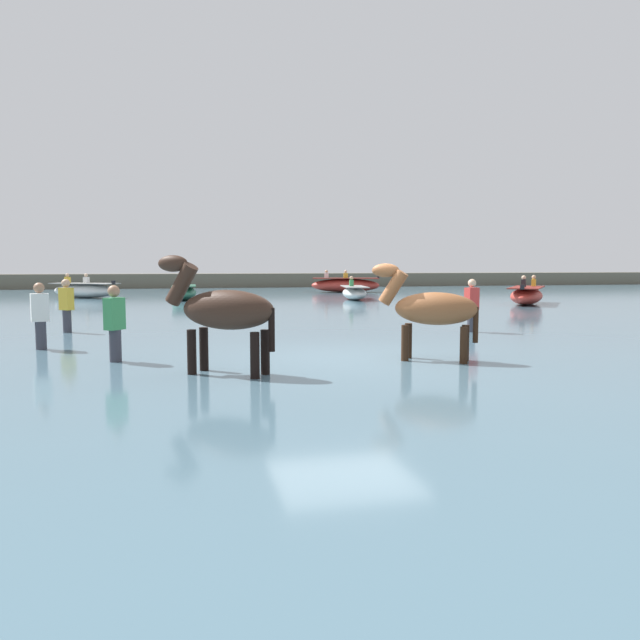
{
  "coord_description": "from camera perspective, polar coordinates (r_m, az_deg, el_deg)",
  "views": [
    {
      "loc": [
        -2.85,
        -10.19,
        1.97
      ],
      "look_at": [
        0.03,
        2.01,
        0.83
      ],
      "focal_mm": 34.26,
      "sensor_mm": 36.0,
      "label": 1
    }
  ],
  "objects": [
    {
      "name": "boat_near_port",
      "position": [
        36.78,
        2.39,
        3.29
      ],
      "size": [
        4.33,
        2.4,
        1.34
      ],
      "color": "#BC382D",
      "rests_on": "water_surface"
    },
    {
      "name": "horse_trailing_dark_bay",
      "position": [
        9.2,
        -9.05,
        0.64
      ],
      "size": [
        1.82,
        1.34,
        2.12
      ],
      "color": "#382319",
      "rests_on": "ground"
    },
    {
      "name": "boat_distant_east",
      "position": [
        29.71,
        -12.59,
        2.53
      ],
      "size": [
        1.22,
        3.5,
        0.67
      ],
      "color": "#337556",
      "rests_on": "water_surface"
    },
    {
      "name": "person_onlooker_right",
      "position": [
        10.85,
        -18.61,
        -0.93
      ],
      "size": [
        0.36,
        0.38,
        1.63
      ],
      "color": "#383842",
      "rests_on": "ground"
    },
    {
      "name": "boat_mid_channel",
      "position": [
        26.89,
        18.74,
        2.19
      ],
      "size": [
        3.3,
        3.8,
        1.2
      ],
      "color": "#BC382D",
      "rests_on": "water_surface"
    },
    {
      "name": "ground_plane",
      "position": [
        10.77,
        2.31,
        -5.38
      ],
      "size": [
        120.0,
        120.0,
        0.0
      ],
      "primitive_type": "plane",
      "color": "#666051"
    },
    {
      "name": "boat_far_offshore",
      "position": [
        28.94,
        3.23,
        2.55
      ],
      "size": [
        1.61,
        3.41,
        1.11
      ],
      "color": "silver",
      "rests_on": "water_surface"
    },
    {
      "name": "horse_lead_chestnut",
      "position": [
        10.56,
        10.34,
        0.8
      ],
      "size": [
        1.73,
        1.22,
        1.99
      ],
      "color": "brown",
      "rests_on": "ground"
    },
    {
      "name": "person_spectator_far",
      "position": [
        12.97,
        -24.66,
        -0.18
      ],
      "size": [
        0.36,
        0.28,
        1.63
      ],
      "color": "#383842",
      "rests_on": "ground"
    },
    {
      "name": "boat_far_inshore",
      "position": [
        32.56,
        -21.13,
        2.6
      ],
      "size": [
        3.68,
        2.89,
        1.21
      ],
      "color": "silver",
      "rests_on": "water_surface"
    },
    {
      "name": "person_onlooker_left",
      "position": [
        16.0,
        -22.58,
        0.82
      ],
      "size": [
        0.37,
        0.36,
        1.63
      ],
      "color": "#383842",
      "rests_on": "ground"
    },
    {
      "name": "person_wading_close",
      "position": [
        15.31,
        13.97,
        0.89
      ],
      "size": [
        0.37,
        0.29,
        1.63
      ],
      "color": "#383842",
      "rests_on": "ground"
    },
    {
      "name": "far_shoreline",
      "position": [
        45.46,
        -9.69,
        3.45
      ],
      "size": [
        80.0,
        2.4,
        1.34
      ],
      "primitive_type": "cube",
      "color": "#605B4C",
      "rests_on": "ground"
    },
    {
      "name": "water_surface",
      "position": [
        20.47,
        -5.22,
        0.1
      ],
      "size": [
        90.0,
        90.0,
        0.33
      ],
      "primitive_type": "cube",
      "color": "#476675",
      "rests_on": "ground"
    }
  ]
}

